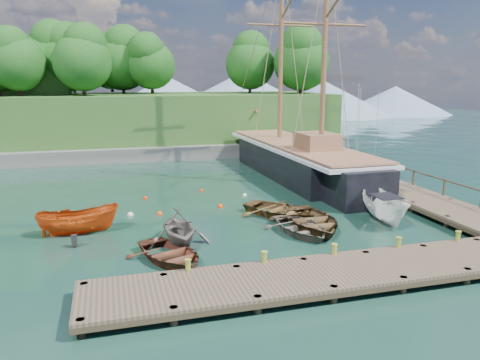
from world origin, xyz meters
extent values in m
plane|color=#16382A|center=(0.00, 0.00, 0.00)|extent=(160.00, 160.00, 0.00)
cube|color=#45392A|center=(2.00, -6.50, 0.54)|extent=(20.00, 3.20, 0.12)
cube|color=#312719|center=(2.00, -6.50, 0.38)|extent=(20.00, 3.20, 0.20)
cylinder|color=#312719|center=(-7.70, -7.80, 0.05)|extent=(0.28, 0.28, 1.10)
cylinder|color=#312719|center=(-7.70, -5.20, 0.05)|extent=(0.28, 0.28, 1.10)
cube|color=#45392A|center=(11.50, 7.00, 0.54)|extent=(3.20, 24.00, 0.12)
cube|color=#312719|center=(11.50, 7.00, 0.38)|extent=(3.20, 24.00, 0.20)
cylinder|color=#312719|center=(10.20, 18.70, 0.05)|extent=(0.28, 0.28, 1.10)
cylinder|color=#312719|center=(12.80, 18.70, 0.05)|extent=(0.28, 0.28, 1.10)
cylinder|color=olive|center=(-4.00, -5.10, 0.00)|extent=(0.26, 0.26, 0.45)
cylinder|color=olive|center=(-1.00, -5.10, 0.00)|extent=(0.26, 0.26, 0.45)
cylinder|color=olive|center=(2.00, -5.10, 0.00)|extent=(0.26, 0.26, 0.45)
cylinder|color=olive|center=(5.00, -5.10, 0.00)|extent=(0.26, 0.26, 0.45)
cylinder|color=olive|center=(8.00, -5.10, 0.00)|extent=(0.26, 0.26, 0.45)
imported|color=#572C1C|center=(-4.32, -2.50, 0.00)|extent=(4.27, 4.93, 0.85)
imported|color=#6B615A|center=(-3.67, -0.46, 0.00)|extent=(3.19, 3.64, 1.84)
imported|color=#4C371F|center=(3.30, 0.00, 0.00)|extent=(3.81, 5.21, 1.05)
imported|color=#61564E|center=(2.46, -0.66, 0.00)|extent=(3.40, 4.44, 0.85)
imported|color=brown|center=(2.51, 2.50, 0.00)|extent=(5.18, 5.50, 0.93)
imported|color=#C8450E|center=(-8.25, 2.35, 0.00)|extent=(4.02, 1.64, 1.53)
imported|color=white|center=(7.61, -0.06, 0.00)|extent=(2.55, 4.81, 1.77)
cube|color=black|center=(7.78, 12.55, 0.79)|extent=(5.28, 15.43, 3.19)
cube|color=black|center=(7.58, 22.41, 0.79)|extent=(2.83, 4.87, 2.87)
cube|color=black|center=(7.95, 3.79, 0.79)|extent=(3.56, 4.01, 3.03)
cube|color=silver|center=(7.78, 12.55, 2.34)|extent=(5.42, 20.25, 0.25)
cube|color=brown|center=(7.78, 12.55, 2.59)|extent=(4.96, 19.80, 0.12)
cube|color=brown|center=(7.84, 9.27, 3.19)|extent=(2.55, 3.05, 1.20)
cylinder|color=brown|center=(7.51, 26.00, 3.79)|extent=(0.37, 6.90, 1.69)
cylinder|color=brown|center=(7.70, 16.50, 11.05)|extent=(0.36, 0.36, 16.93)
cylinder|color=brown|center=(7.85, 8.61, 10.38)|extent=(0.36, 0.36, 15.57)
cylinder|color=#8C7A59|center=(7.58, 22.75, 11.31)|extent=(0.28, 11.70, 9.83)
sphere|color=white|center=(-5.61, 4.92, 0.00)|extent=(0.36, 0.36, 0.36)
sphere|color=#EF4110|center=(-4.00, 4.67, 0.00)|extent=(0.35, 0.35, 0.35)
sphere|color=#E54300|center=(-0.28, 5.24, 0.00)|extent=(0.35, 0.35, 0.35)
sphere|color=white|center=(1.93, 7.54, 0.00)|extent=(0.29, 0.29, 0.29)
sphere|color=#F92D00|center=(-4.49, 8.52, 0.00)|extent=(0.30, 0.30, 0.30)
sphere|color=red|center=(-0.58, 9.57, 0.00)|extent=(0.27, 0.27, 0.27)
cube|color=#474744|center=(-8.00, 24.00, 0.60)|extent=(50.00, 4.00, 1.40)
cube|color=#2C531C|center=(-8.00, 30.00, 3.00)|extent=(50.00, 14.00, 6.00)
cylinder|color=#382616|center=(-16.10, 28.11, 6.70)|extent=(0.36, 0.36, 1.40)
cylinder|color=#382616|center=(-14.18, 26.81, 6.70)|extent=(0.36, 0.36, 1.40)
sphere|color=#164318|center=(-14.18, 26.81, 8.96)|extent=(5.02, 5.02, 5.02)
cylinder|color=#382616|center=(13.91, 26.65, 6.70)|extent=(0.36, 0.36, 1.40)
sphere|color=#164318|center=(13.91, 26.65, 9.30)|extent=(6.00, 6.00, 6.00)
cylinder|color=#382616|center=(-1.61, 31.21, 6.70)|extent=(0.36, 0.36, 1.40)
sphere|color=#164318|center=(-1.61, 31.21, 9.00)|extent=(5.13, 5.13, 5.13)
cylinder|color=#382616|center=(-10.15, 30.20, 6.70)|extent=(0.36, 0.36, 1.40)
sphere|color=#164318|center=(-10.15, 30.20, 9.24)|extent=(5.82, 5.82, 5.82)
cylinder|color=#382616|center=(-4.58, 33.35, 6.70)|extent=(0.36, 0.36, 1.40)
sphere|color=#164318|center=(-4.58, 33.35, 9.32)|extent=(6.05, 6.05, 6.05)
cylinder|color=#382616|center=(14.09, 27.65, 6.70)|extent=(0.36, 0.36, 1.40)
sphere|color=#164318|center=(14.09, 27.65, 8.87)|extent=(4.77, 4.77, 4.77)
cylinder|color=#382616|center=(-8.51, 26.55, 6.70)|extent=(0.36, 0.36, 1.40)
sphere|color=#164318|center=(-8.51, 26.55, 9.11)|extent=(5.47, 5.47, 5.47)
cylinder|color=#382616|center=(9.27, 30.39, 6.70)|extent=(0.36, 0.36, 1.40)
sphere|color=#164318|center=(9.27, 30.39, 9.14)|extent=(5.55, 5.55, 5.55)
cylinder|color=#382616|center=(-10.01, 37.76, 6.70)|extent=(0.36, 0.36, 1.40)
sphere|color=#164318|center=(-10.01, 37.76, 9.39)|extent=(6.25, 6.25, 6.25)
cylinder|color=#382616|center=(-5.73, 38.37, 6.70)|extent=(0.36, 0.36, 1.40)
sphere|color=#164318|center=(-5.73, 38.37, 9.26)|extent=(5.89, 5.89, 5.89)
cylinder|color=#382616|center=(-11.90, 31.02, 6.70)|extent=(0.36, 0.36, 1.40)
sphere|color=#164318|center=(-11.90, 31.02, 9.33)|extent=(6.08, 6.08, 6.08)
cone|color=#728CA5|center=(20.00, 70.00, 4.50)|extent=(36.00, 36.00, 9.00)
cone|color=#728CA5|center=(38.00, 70.00, 3.50)|extent=(28.00, 28.00, 7.00)
cone|color=#728CA5|center=(5.00, 70.00, 4.00)|extent=(32.00, 32.00, 8.00)
cone|color=#728CA5|center=(55.00, 70.00, 3.00)|extent=(24.00, 24.00, 6.00)
camera|label=1|loc=(-6.60, -21.31, 7.59)|focal=35.00mm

